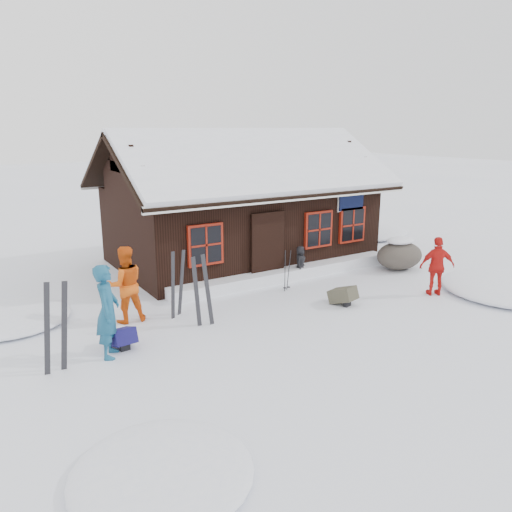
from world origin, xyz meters
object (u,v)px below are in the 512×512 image
Objects in this scene: boulder at (400,255)px; ski_pair_left at (56,329)px; skier_crouched at (300,262)px; backpack_olive at (343,298)px; skier_orange_right at (437,266)px; ski_poles at (287,271)px; skier_teal at (108,311)px; skier_orange_left at (125,285)px; backpack_blue at (122,340)px.

ski_pair_left reaches higher than boulder.
ski_pair_left is at bearing 159.08° from skier_crouched.
skier_crouched is 2.55m from backpack_olive.
skier_crouched is 0.55× the size of ski_pair_left.
ski_pair_left is at bearing 164.34° from backpack_olive.
skier_orange_right is 3.89m from skier_crouched.
boulder is at bearing -2.05° from ski_poles.
skier_orange_right reaches higher than skier_crouched.
skier_orange_right is 1.35× the size of ski_poles.
skier_teal is 1.04× the size of skier_orange_left.
skier_crouched is at bearing 164.17° from boulder.
skier_orange_right is (7.69, -2.59, -0.10)m from skier_orange_left.
ski_pair_left is (-7.42, -2.39, 0.36)m from skier_crouched.
skier_crouched is 3.40m from boulder.
skier_orange_left is 5.42m from backpack_olive.
boulder is at bearing 14.00° from ski_pair_left.
backpack_olive is (-0.50, -2.48, -0.32)m from skier_crouched.
skier_orange_left is at bearing 178.44° from ski_poles.
ski_poles is at bearing 177.95° from boulder.
ski_pair_left is at bearing -165.75° from ski_poles.
ski_pair_left is at bearing -167.83° from backpack_blue.
backpack_blue is (-8.24, 1.22, -0.64)m from skier_orange_right.
skier_crouched is 1.65× the size of backpack_blue.
backpack_blue is at bearing 159.46° from skier_crouched.
boulder is at bearing -177.21° from skier_orange_left.
boulder is 10.80m from ski_pair_left.
boulder is at bearing -86.05° from skier_orange_right.
ski_poles is (6.37, 1.62, -0.29)m from ski_pair_left.
skier_orange_left is at bearing 178.20° from boulder.
skier_orange_right reaches higher than boulder.
boulder is 2.69× the size of backpack_blue.
backpack_blue is (1.31, 0.38, -0.68)m from ski_pair_left.
ski_pair_left is (-9.55, 0.85, 0.04)m from skier_orange_right.
boulder is 2.56× the size of backpack_olive.
boulder is (3.27, -0.93, -0.02)m from skier_crouched.
skier_orange_right reaches higher than backpack_olive.
skier_orange_left reaches higher than backpack_blue.
skier_crouched is 6.44m from backpack_blue.
skier_orange_left is 3.03× the size of backpack_blue.
skier_orange_right reaches higher than backpack_blue.
skier_teal is at bearing 66.19° from skier_orange_left.
skier_orange_left reaches higher than backpack_olive.
ski_poles is (-1.05, -0.77, 0.06)m from skier_crouched.
skier_teal is 5.98m from backpack_olive.
skier_orange_right is at bearing -37.76° from ski_poles.
skier_crouched is at bearing 36.29° from ski_poles.
skier_teal is 3.16× the size of backpack_blue.
ski_poles is 5.22m from backpack_blue.
backpack_blue is (-0.55, -1.36, -0.74)m from skier_orange_left.
ski_pair_left is at bearing 123.07° from skier_teal.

